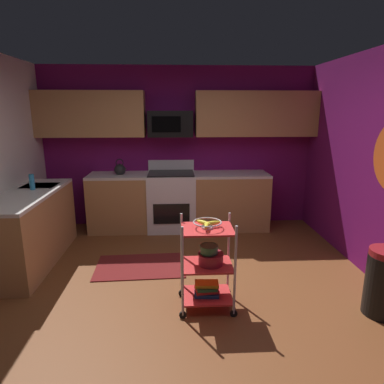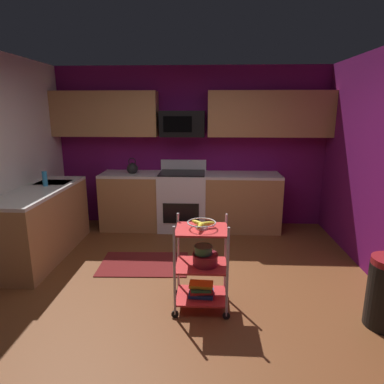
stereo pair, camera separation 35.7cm
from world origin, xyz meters
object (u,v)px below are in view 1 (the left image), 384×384
Objects in this scene: oven_range at (171,200)px; trash_can at (384,283)px; kettle at (120,169)px; mixing_bowl_large at (211,258)px; mixing_bowl_small at (209,249)px; rolling_cart at (207,265)px; book_stack at (207,289)px; microwave at (170,124)px; fruit_bowl at (207,223)px; dish_soap_bottle at (32,182)px.

oven_range is 3.23m from trash_can.
kettle reaches higher than trash_can.
mixing_bowl_large is 1.38× the size of mixing_bowl_small.
rolling_cart is at bearing -63.05° from kettle.
oven_range is 4.17× the size of kettle.
oven_range is 4.38× the size of book_stack.
microwave is 3.85× the size of mixing_bowl_small.
fruit_bowl is (-0.00, 0.00, 0.42)m from rolling_cart.
mixing_bowl_small is at bearing -179.61° from mixing_bowl_large.
mixing_bowl_small is at bearing -0.38° from rolling_cart.
dish_soap_bottle is 4.14m from trash_can.
dish_soap_bottle reaches higher than rolling_cart.
oven_range is at bearing -89.74° from microwave.
fruit_bowl is 0.36m from mixing_bowl_large.
microwave reaches higher than fruit_bowl.
rolling_cart is 3.63× the size of mixing_bowl_large.
fruit_bowl is at bearing 135.00° from rolling_cart.
microwave is 2.57m from fruit_bowl.
kettle reaches higher than oven_range.
rolling_cart is 1.68m from trash_can.
mixing_bowl_small is (-0.02, -0.00, 0.10)m from mixing_bowl_large.
oven_range is at bearing 99.38° from mixing_bowl_small.
oven_range is 2.10m from dish_soap_bottle.
dish_soap_bottle is at bearing -147.94° from microwave.
trash_can is at bearing -41.53° from kettle.
kettle reaches higher than mixing_bowl_small.
mixing_bowl_large is at bearing 0.39° from mixing_bowl_small.
rolling_cart reaches higher than trash_can.
fruit_bowl is 0.26m from mixing_bowl_small.
mixing_bowl_small is 0.28× the size of trash_can.
microwave is 2.73m from rolling_cart.
microwave is 2.19m from dish_soap_bottle.
trash_can reaches higher than book_stack.
mixing_bowl_large is 0.38× the size of trash_can.
oven_range is 2.34m from mixing_bowl_small.
book_stack is 0.95× the size of kettle.
microwave is at bearing 7.67° from kettle.
book_stack is at bearing -63.05° from kettle.
fruit_bowl is 1.77m from trash_can.
oven_range is at bearing 98.92° from fruit_bowl.
microwave is at bearing 98.55° from rolling_cart.
dish_soap_bottle is (-0.96, -1.00, 0.02)m from kettle.
book_stack is 1.26× the size of dish_soap_bottle.
kettle is at bearing -179.73° from oven_range.
microwave is 2.71m from mixing_bowl_large.
dish_soap_bottle reaches higher than mixing_bowl_large.
mixing_bowl_small is (0.02, -0.00, 0.17)m from rolling_cart.
book_stack is 0.38× the size of trash_can.
oven_range is at bearing 98.92° from book_stack.
oven_range reaches higher than trash_can.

